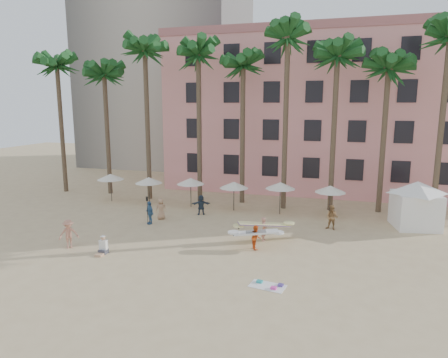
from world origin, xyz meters
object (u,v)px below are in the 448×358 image
cabana (416,200)px  carrier_yellow (264,227)px  carrier_white (256,236)px  pink_hotel (336,114)px

cabana → carrier_yellow: bearing=-149.3°
carrier_white → carrier_yellow: bearing=82.5°
cabana → carrier_yellow: (-10.26, -6.09, -1.11)m
pink_hotel → cabana: (6.20, -14.38, -5.93)m
carrier_yellow → carrier_white: bearing=-97.5°
pink_hotel → carrier_white: pink_hotel is taller
pink_hotel → cabana: bearing=-66.7°
pink_hotel → carrier_yellow: bearing=-101.2°
pink_hotel → carrier_yellow: pink_hotel is taller
pink_hotel → carrier_white: bearing=-100.9°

